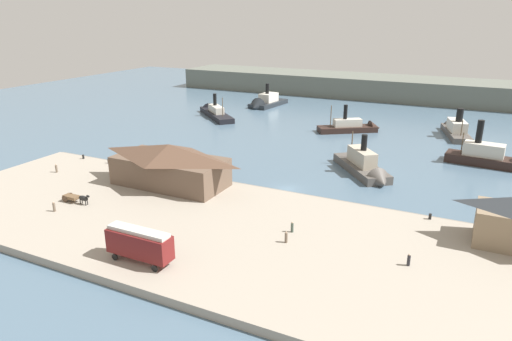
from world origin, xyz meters
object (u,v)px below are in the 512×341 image
object	(u,v)px
mooring_post_center_west	(430,216)
ferry_near_quay	(489,157)
horse_cart	(76,197)
ferry_mid_harbor	(455,129)
pedestrian_near_cart	(56,169)
pedestrian_standing_center	(54,207)
ferry_shed_west_terminal	(170,164)
mooring_post_east	(109,161)
ferry_approaching_east	(354,127)
pedestrian_by_tram	(409,260)
mooring_post_west	(83,157)
ferry_departing_north	(214,112)
pedestrian_walking_west	(286,237)
pedestrian_walking_east	(292,227)
street_tram	(139,243)
ferry_outer_harbor	(366,168)
ferry_moored_west	(265,103)

from	to	relation	value
mooring_post_center_west	ferry_near_quay	distance (m)	38.44
horse_cart	ferry_mid_harbor	bearing A→B (deg)	57.31
pedestrian_near_cart	pedestrian_standing_center	distance (m)	20.73
ferry_shed_west_terminal	ferry_mid_harbor	size ratio (longest dim) A/B	1.04
mooring_post_center_west	mooring_post_east	size ratio (longest dim) A/B	1.00
horse_cart	mooring_post_east	bearing A→B (deg)	119.15
ferry_approaching_east	ferry_near_quay	size ratio (longest dim) A/B	1.03
pedestrian_by_tram	mooring_post_center_west	distance (m)	15.89
ferry_shed_west_terminal	mooring_post_east	distance (m)	20.49
ferry_near_quay	ferry_approaching_east	bearing A→B (deg)	153.18
mooring_post_west	ferry_approaching_east	bearing A→B (deg)	50.57
ferry_departing_north	mooring_post_west	bearing A→B (deg)	-89.05
pedestrian_by_tram	ferry_approaching_east	world-z (taller)	ferry_approaching_east
pedestrian_walking_west	ferry_near_quay	distance (m)	60.00
pedestrian_walking_west	mooring_post_east	bearing A→B (deg)	160.98
pedestrian_standing_center	ferry_near_quay	xyz separation A→B (m)	(62.48, 61.20, -0.09)
pedestrian_walking_east	mooring_post_center_west	distance (m)	22.15
mooring_post_west	pedestrian_walking_west	bearing A→B (deg)	-16.68
pedestrian_standing_center	mooring_post_west	world-z (taller)	pedestrian_standing_center
horse_cart	mooring_post_center_west	distance (m)	57.61
horse_cart	ferry_departing_north	bearing A→B (deg)	103.95
mooring_post_center_west	ferry_approaching_east	distance (m)	61.04
ferry_departing_north	ferry_mid_harbor	size ratio (longest dim) A/B	1.04
pedestrian_walking_west	pedestrian_standing_center	distance (m)	38.16
horse_cart	mooring_post_center_west	size ratio (longest dim) A/B	6.31
ferry_departing_north	ferry_mid_harbor	xyz separation A→B (m)	(72.17, 7.70, 0.46)
mooring_post_east	ferry_near_quay	bearing A→B (deg)	27.69
ferry_shed_west_terminal	ferry_approaching_east	size ratio (longest dim) A/B	1.23
ferry_mid_harbor	street_tram	bearing A→B (deg)	-108.25
pedestrian_standing_center	ferry_departing_north	distance (m)	81.84
mooring_post_east	ferry_approaching_east	bearing A→B (deg)	55.39
ferry_outer_harbor	mooring_post_east	bearing A→B (deg)	-158.14
ferry_approaching_east	horse_cart	bearing A→B (deg)	-110.48
pedestrian_by_tram	ferry_near_quay	bearing A→B (deg)	80.81
pedestrian_walking_east	mooring_post_center_west	world-z (taller)	pedestrian_walking_east
pedestrian_walking_west	pedestrian_walking_east	bearing A→B (deg)	97.90
street_tram	mooring_post_center_west	distance (m)	43.73
pedestrian_standing_center	mooring_post_west	xyz separation A→B (m)	(-17.48, 23.11, -0.32)
pedestrian_by_tram	ferry_mid_harbor	world-z (taller)	ferry_mid_harbor
pedestrian_walking_west	pedestrian_by_tram	bearing A→B (deg)	3.87
pedestrian_by_tram	pedestrian_standing_center	xyz separation A→B (m)	(-53.83, -7.71, 0.01)
ferry_shed_west_terminal	ferry_departing_north	size ratio (longest dim) A/B	1.00
mooring_post_west	ferry_near_quay	world-z (taller)	ferry_near_quay
pedestrian_walking_east	ferry_approaching_east	xyz separation A→B (m)	(-8.99, 68.57, -0.72)
mooring_post_east	ferry_outer_harbor	bearing A→B (deg)	21.86
ferry_approaching_east	ferry_shed_west_terminal	bearing A→B (deg)	-107.23
pedestrian_walking_west	mooring_post_east	world-z (taller)	pedestrian_walking_west
ferry_approaching_east	ferry_moored_west	bearing A→B (deg)	150.10
ferry_shed_west_terminal	mooring_post_center_west	size ratio (longest dim) A/B	23.46
pedestrian_standing_center	ferry_approaching_east	xyz separation A→B (m)	(28.12, 78.57, -0.74)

